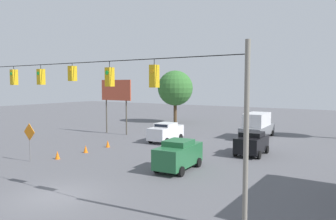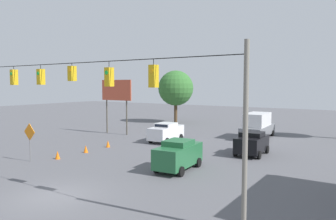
{
  "view_description": "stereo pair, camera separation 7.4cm",
  "coord_description": "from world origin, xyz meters",
  "views": [
    {
      "loc": [
        -13.78,
        10.53,
        5.72
      ],
      "look_at": [
        -0.42,
        -10.06,
        3.8
      ],
      "focal_mm": 35.0,
      "sensor_mm": 36.0,
      "label": 1
    },
    {
      "loc": [
        -13.84,
        10.49,
        5.72
      ],
      "look_at": [
        -0.42,
        -10.06,
        3.8
      ],
      "focal_mm": 35.0,
      "sensor_mm": 36.0,
      "label": 2
    }
  ],
  "objects": [
    {
      "name": "sedan_white_withflow_far",
      "position": [
        4.13,
        -16.66,
        0.98
      ],
      "size": [
        2.24,
        4.5,
        1.87
      ],
      "color": "silver",
      "rests_on": "ground_plane"
    },
    {
      "name": "traffic_cone_second",
      "position": [
        6.79,
        -8.45,
        0.31
      ],
      "size": [
        0.37,
        0.37,
        0.63
      ],
      "primitive_type": "cone",
      "color": "orange",
      "rests_on": "ground_plane"
    },
    {
      "name": "roadside_billboard",
      "position": [
        11.79,
        -17.85,
        4.64
      ],
      "size": [
        4.36,
        0.16,
        6.25
      ],
      "color": "#4C473D",
      "rests_on": "ground_plane"
    },
    {
      "name": "tree_horizon_left",
      "position": [
        11.96,
        -31.12,
        5.16
      ],
      "size": [
        5.25,
        5.25,
        7.81
      ],
      "color": "#4C3823",
      "rests_on": "ground_plane"
    },
    {
      "name": "traffic_cone_third",
      "position": [
        6.9,
        -11.23,
        0.31
      ],
      "size": [
        0.37,
        0.37,
        0.63
      ],
      "primitive_type": "cone",
      "color": "orange",
      "rests_on": "ground_plane"
    },
    {
      "name": "work_zone_sign",
      "position": [
        7.9,
        -4.01,
        1.99
      ],
      "size": [
        1.27,
        0.06,
        2.84
      ],
      "color": "slate",
      "rests_on": "ground_plane"
    },
    {
      "name": "traffic_cone_nearest",
      "position": [
        6.82,
        -5.61,
        0.31
      ],
      "size": [
        0.37,
        0.37,
        0.63
      ],
      "primitive_type": "cone",
      "color": "orange",
      "rests_on": "ground_plane"
    },
    {
      "name": "box_truck_grey_oncoming_deep",
      "position": [
        -2.88,
        -23.76,
        1.34
      ],
      "size": [
        2.62,
        6.42,
        2.69
      ],
      "color": "slate",
      "rests_on": "ground_plane"
    },
    {
      "name": "overhead_signal_span",
      "position": [
        -0.03,
        -1.36,
        4.91
      ],
      "size": [
        19.38,
        0.38,
        7.39
      ],
      "color": "slate",
      "rests_on": "ground_plane"
    },
    {
      "name": "ground_plane",
      "position": [
        0.0,
        0.0,
        0.0
      ],
      "size": [
        140.0,
        140.0,
        0.0
      ],
      "primitive_type": "plane",
      "color": "#56565B"
    },
    {
      "name": "sedan_black_oncoming_far",
      "position": [
        -5.17,
        -15.25,
        0.98
      ],
      "size": [
        2.23,
        3.88,
        1.89
      ],
      "color": "black",
      "rests_on": "ground_plane"
    },
    {
      "name": "sedan_green_crossing_near",
      "position": [
        -2.62,
        -7.96,
        1.05
      ],
      "size": [
        2.21,
        4.28,
        2.02
      ],
      "color": "#236038",
      "rests_on": "ground_plane"
    }
  ]
}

